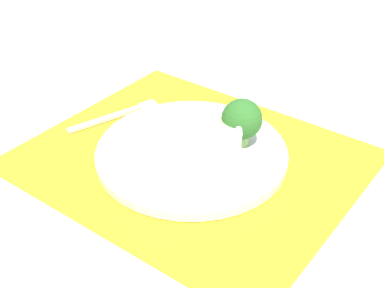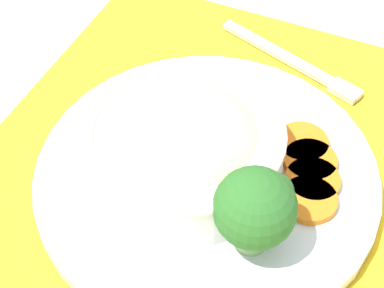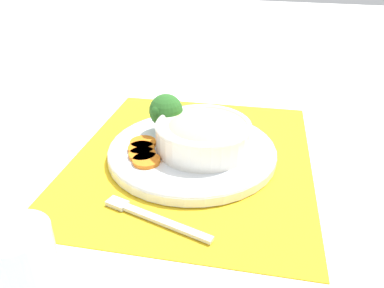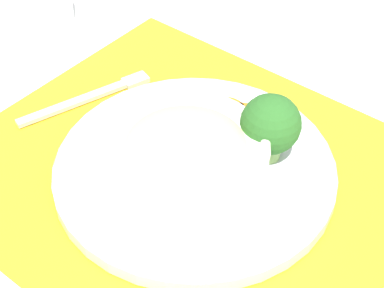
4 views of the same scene
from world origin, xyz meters
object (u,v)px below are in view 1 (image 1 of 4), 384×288
broccoli_floret (242,120)px  water_glass (84,54)px  fork (122,114)px  bowl (186,140)px

broccoli_floret → water_glass: (-0.41, 0.01, -0.01)m
fork → bowl: bearing=3.2°
broccoli_floret → water_glass: bearing=178.3°
bowl → fork: bearing=169.4°
water_glass → broccoli_floret: bearing=-1.7°
water_glass → fork: size_ratio=0.63×
fork → broccoli_floret: bearing=25.9°
bowl → broccoli_floret: (0.04, 0.09, 0.01)m
bowl → fork: (-0.19, 0.04, -0.04)m
broccoli_floret → fork: 0.25m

